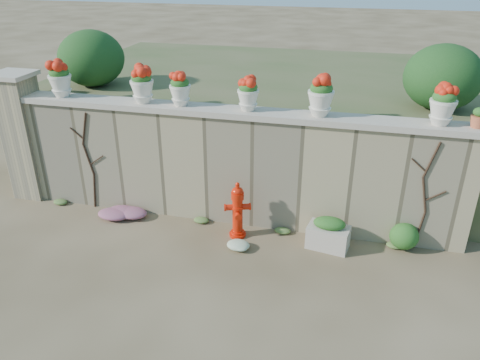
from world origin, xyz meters
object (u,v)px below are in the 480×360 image
(planter_box, at_px, (328,234))
(terracotta_pot, at_px, (479,119))
(urn_pot_0, at_px, (60,79))
(fire_hydrant, at_px, (238,210))

(planter_box, xyz_separation_m, terracotta_pot, (2.00, 0.55, 1.98))
(planter_box, relative_size, urn_pot_0, 1.16)
(fire_hydrant, height_order, planter_box, fire_hydrant)
(planter_box, height_order, terracotta_pot, terracotta_pot)
(urn_pot_0, relative_size, terracotta_pot, 2.14)
(fire_hydrant, height_order, terracotta_pot, terracotta_pot)
(urn_pot_0, xyz_separation_m, terracotta_pot, (6.96, 0.00, -0.18))
(fire_hydrant, distance_m, urn_pot_0, 3.94)
(planter_box, bearing_deg, fire_hydrant, -169.51)
(planter_box, bearing_deg, urn_pot_0, -176.46)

